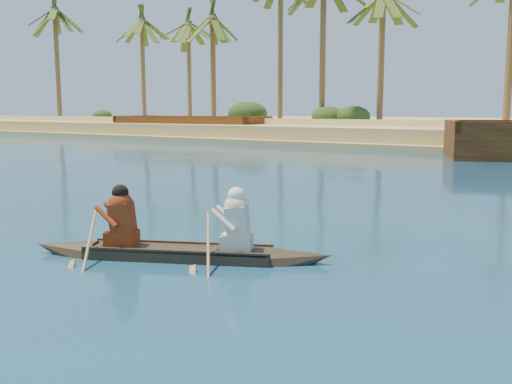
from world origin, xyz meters
The scene contains 3 objects.
ground centered at (0.00, 0.00, 0.00)m, with size 160.00×160.00×0.00m, color #0B234B.
canoe centered at (-2.69, -4.00, 0.28)m, with size 5.03×2.83×1.44m.
barge_left centered at (-28.69, 27.00, 0.79)m, with size 13.98×5.83×2.27m.
Camera 1 is at (3.70, -11.15, 2.54)m, focal length 40.00 mm.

